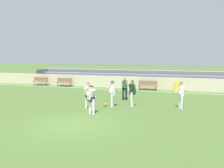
# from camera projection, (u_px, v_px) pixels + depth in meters

# --- Properties ---
(ground_plane) EXTENTS (160.00, 160.00, 0.00)m
(ground_plane) POSITION_uv_depth(u_px,v_px,m) (72.00, 125.00, 11.60)
(ground_plane) COLOR #4C6B30
(field_line_sideline) EXTENTS (44.00, 0.12, 0.01)m
(field_line_sideline) POSITION_uv_depth(u_px,v_px,m) (133.00, 90.00, 23.19)
(field_line_sideline) COLOR white
(field_line_sideline) RESTS_ON ground
(sideline_wall) EXTENTS (48.00, 0.16, 1.23)m
(sideline_wall) POSITION_uv_depth(u_px,v_px,m) (136.00, 83.00, 24.25)
(sideline_wall) COLOR beige
(sideline_wall) RESTS_ON ground
(bleacher_stand) EXTENTS (25.46, 2.77, 2.23)m
(bleacher_stand) POSITION_uv_depth(u_px,v_px,m) (143.00, 78.00, 26.24)
(bleacher_stand) COLOR #B2B2B7
(bleacher_stand) RESTS_ON ground
(bench_near_bin) EXTENTS (1.80, 0.40, 0.90)m
(bench_near_bin) POSITION_uv_depth(u_px,v_px,m) (148.00, 85.00, 23.26)
(bench_near_bin) COLOR olive
(bench_near_bin) RESTS_ON ground
(bench_centre_sideline) EXTENTS (1.80, 0.40, 0.90)m
(bench_centre_sideline) POSITION_uv_depth(u_px,v_px,m) (40.00, 80.00, 27.08)
(bench_centre_sideline) COLOR olive
(bench_centre_sideline) RESTS_ON ground
(bench_near_wall_gap) EXTENTS (1.80, 0.40, 0.90)m
(bench_near_wall_gap) POSITION_uv_depth(u_px,v_px,m) (64.00, 81.00, 26.13)
(bench_near_wall_gap) COLOR olive
(bench_near_wall_gap) RESTS_ON ground
(trash_bin) EXTENTS (0.45, 0.45, 0.86)m
(trash_bin) POSITION_uv_depth(u_px,v_px,m) (176.00, 87.00, 22.35)
(trash_bin) COLOR yellow
(trash_bin) RESTS_ON ground
(player_white_wide_left) EXTENTS (0.56, 0.57, 1.65)m
(player_white_wide_left) POSITION_uv_depth(u_px,v_px,m) (88.00, 93.00, 15.12)
(player_white_wide_left) COLOR white
(player_white_wide_left) RESTS_ON ground
(player_white_dropping_back) EXTENTS (0.62, 0.51, 1.69)m
(player_white_dropping_back) POSITION_uv_depth(u_px,v_px,m) (112.00, 91.00, 15.65)
(player_white_dropping_back) COLOR white
(player_white_dropping_back) RESTS_ON ground
(player_dark_wide_right) EXTENTS (0.48, 0.61, 1.67)m
(player_dark_wide_right) POSITION_uv_depth(u_px,v_px,m) (125.00, 87.00, 18.05)
(player_dark_wide_right) COLOR black
(player_dark_wide_right) RESTS_ON ground
(player_dark_trailing_run) EXTENTS (0.58, 0.48, 1.71)m
(player_dark_trailing_run) POSITION_uv_depth(u_px,v_px,m) (132.00, 91.00, 15.76)
(player_dark_trailing_run) COLOR white
(player_dark_trailing_run) RESTS_ON ground
(player_white_overlapping) EXTENTS (0.72, 0.52, 1.71)m
(player_white_overlapping) POSITION_uv_depth(u_px,v_px,m) (181.00, 92.00, 15.17)
(player_white_overlapping) COLOR white
(player_white_overlapping) RESTS_ON ground
(player_white_deep_cover) EXTENTS (0.46, 0.53, 1.64)m
(player_white_deep_cover) POSITION_uv_depth(u_px,v_px,m) (92.00, 97.00, 13.69)
(player_white_deep_cover) COLOR white
(player_white_deep_cover) RESTS_ON ground
(soccer_ball) EXTENTS (0.22, 0.22, 0.22)m
(soccer_ball) POSITION_uv_depth(u_px,v_px,m) (105.00, 105.00, 15.84)
(soccer_ball) COLOR orange
(soccer_ball) RESTS_ON ground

